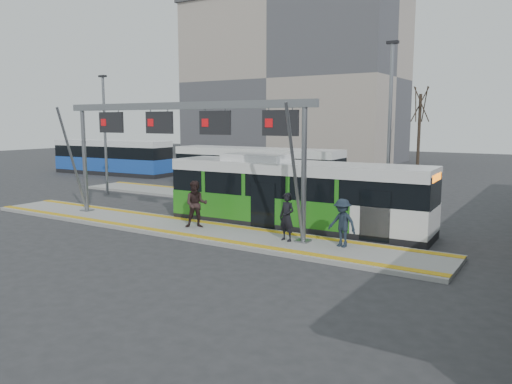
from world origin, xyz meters
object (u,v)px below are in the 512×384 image
at_px(passenger_b, 196,204).
at_px(passenger_a, 287,217).
at_px(hero_bus, 295,195).
at_px(passenger_c, 342,223).
at_px(gantry, 179,127).

bearing_deg(passenger_b, passenger_a, -36.93).
height_order(hero_bus, passenger_a, hero_bus).
bearing_deg(passenger_c, hero_bus, 154.31).
bearing_deg(passenger_c, passenger_a, -160.84).
bearing_deg(passenger_a, gantry, -167.81).
bearing_deg(gantry, hero_bus, 31.60).
bearing_deg(passenger_a, hero_bus, 125.72).
bearing_deg(passenger_a, passenger_b, -166.66).
bearing_deg(gantry, passenger_c, 0.85).
bearing_deg(hero_bus, passenger_b, -142.58).
distance_m(hero_bus, passenger_c, 4.04).
distance_m(hero_bus, passenger_b, 4.21).
bearing_deg(passenger_c, gantry, -167.10).
bearing_deg(passenger_c, passenger_b, -165.96).
bearing_deg(passenger_b, gantry, 136.66).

